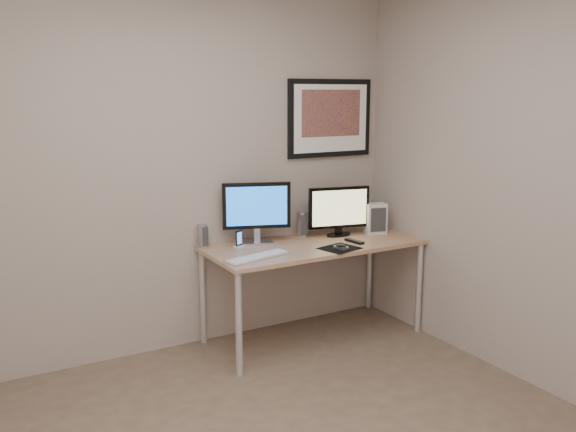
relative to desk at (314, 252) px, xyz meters
name	(u,v)px	position (x,y,z in m)	size (l,w,h in m)	color
room	(241,128)	(-1.00, -0.90, 0.98)	(3.60, 3.60, 3.60)	white
desk	(314,252)	(0.00, 0.00, 0.00)	(1.60, 0.70, 0.73)	#9A674A
framed_art	(330,118)	(0.35, 0.33, 0.96)	(0.75, 0.04, 0.60)	black
monitor_large	(257,210)	(-0.37, 0.19, 0.32)	(0.48, 0.23, 0.45)	#AAAAAF
monitor_tv	(339,210)	(0.29, 0.10, 0.27)	(0.48, 0.16, 0.38)	black
speaker_left	(202,236)	(-0.76, 0.29, 0.15)	(0.07, 0.07, 0.17)	#AAAAAF
speaker_right	(302,224)	(0.03, 0.23, 0.16)	(0.08, 0.08, 0.19)	#AAAAAF
phone_dock	(239,239)	(-0.53, 0.16, 0.13)	(0.06, 0.06, 0.12)	black
keyboard	(258,257)	(-0.55, -0.17, 0.07)	(0.49, 0.13, 0.02)	#BDBDC2
mousepad	(340,248)	(0.08, -0.23, 0.07)	(0.26, 0.23, 0.00)	black
mouse	(341,246)	(0.07, -0.25, 0.09)	(0.05, 0.10, 0.03)	black
remote	(354,241)	(0.27, -0.13, 0.08)	(0.05, 0.17, 0.02)	black
fan_unit	(375,218)	(0.59, 0.03, 0.19)	(0.16, 0.11, 0.24)	silver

